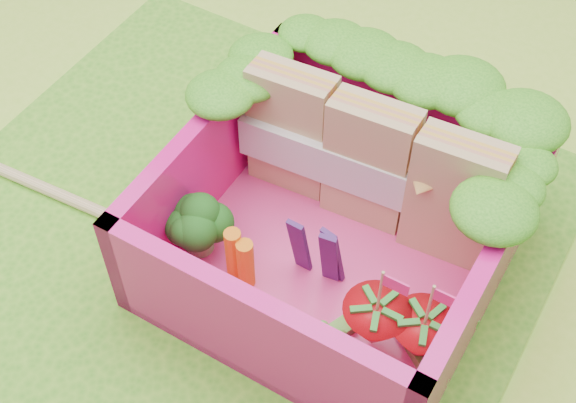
% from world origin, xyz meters
% --- Properties ---
extents(ground, '(14.00, 14.00, 0.00)m').
position_xyz_m(ground, '(0.00, 0.00, 0.00)').
color(ground, '#A3D83C').
rests_on(ground, ground).
extents(placemat, '(2.60, 2.60, 0.03)m').
position_xyz_m(placemat, '(0.00, 0.00, 0.01)').
color(placemat, '#4FA425').
rests_on(placemat, ground).
extents(bento_floor, '(1.30, 1.30, 0.05)m').
position_xyz_m(bento_floor, '(0.46, 0.18, 0.06)').
color(bento_floor, '#E93B87').
rests_on(bento_floor, placemat).
extents(bento_box, '(1.30, 1.30, 0.55)m').
position_xyz_m(bento_box, '(0.46, 0.18, 0.31)').
color(bento_box, '#E7137F').
rests_on(bento_box, placemat).
extents(lettuce_ruffle, '(1.43, 0.77, 0.11)m').
position_xyz_m(lettuce_ruffle, '(0.46, 0.64, 0.64)').
color(lettuce_ruffle, '#257B16').
rests_on(lettuce_ruffle, bento_box).
extents(sandwich_stack, '(1.14, 0.26, 0.62)m').
position_xyz_m(sandwich_stack, '(0.46, 0.45, 0.39)').
color(sandwich_stack, tan).
rests_on(sandwich_stack, bento_floor).
extents(broccoli, '(0.32, 0.32, 0.26)m').
position_xyz_m(broccoli, '(-0.05, -0.08, 0.27)').
color(broccoli, '#65AC53').
rests_on(broccoli, bento_floor).
extents(carrot_sticks, '(0.13, 0.08, 0.28)m').
position_xyz_m(carrot_sticks, '(0.19, -0.12, 0.22)').
color(carrot_sticks, orange).
rests_on(carrot_sticks, bento_floor).
extents(purple_wedges, '(0.21, 0.05, 0.38)m').
position_xyz_m(purple_wedges, '(0.47, 0.03, 0.27)').
color(purple_wedges, '#391751').
rests_on(purple_wedges, bento_floor).
extents(strawberry_left, '(0.25, 0.25, 0.49)m').
position_xyz_m(strawberry_left, '(0.79, -0.12, 0.21)').
color(strawberry_left, red).
rests_on(strawberry_left, bento_floor).
extents(strawberry_right, '(0.25, 0.25, 0.49)m').
position_xyz_m(strawberry_right, '(0.96, -0.08, 0.21)').
color(strawberry_right, red).
rests_on(strawberry_right, bento_floor).
extents(snap_peas, '(0.57, 0.55, 0.05)m').
position_xyz_m(snap_peas, '(0.85, -0.05, 0.11)').
color(snap_peas, '#4EA233').
rests_on(snap_peas, bento_floor).
extents(chopsticks, '(2.17, 0.21, 0.04)m').
position_xyz_m(chopsticks, '(-1.09, -0.17, 0.05)').
color(chopsticks, tan).
rests_on(chopsticks, placemat).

